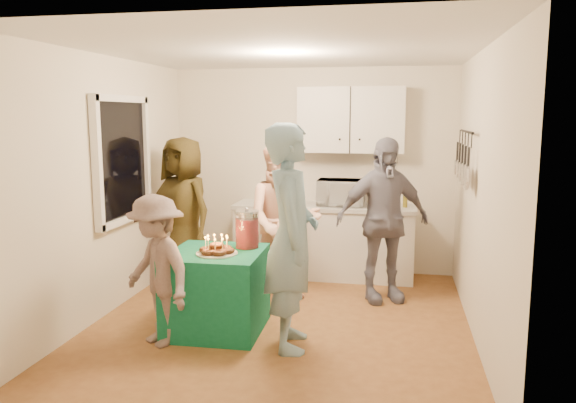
% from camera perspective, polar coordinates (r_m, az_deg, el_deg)
% --- Properties ---
extents(floor, '(4.00, 4.00, 0.00)m').
position_cam_1_polar(floor, '(5.62, -0.69, -12.22)').
color(floor, brown).
rests_on(floor, ground).
extents(ceiling, '(4.00, 4.00, 0.00)m').
position_cam_1_polar(ceiling, '(5.27, -0.75, 15.17)').
color(ceiling, white).
rests_on(ceiling, floor).
extents(back_wall, '(3.60, 3.60, 0.00)m').
position_cam_1_polar(back_wall, '(7.25, 2.48, 3.14)').
color(back_wall, silver).
rests_on(back_wall, floor).
extents(left_wall, '(4.00, 4.00, 0.00)m').
position_cam_1_polar(left_wall, '(5.92, -18.05, 1.43)').
color(left_wall, silver).
rests_on(left_wall, floor).
extents(right_wall, '(4.00, 4.00, 0.00)m').
position_cam_1_polar(right_wall, '(5.24, 18.95, 0.47)').
color(right_wall, silver).
rests_on(right_wall, floor).
extents(window_night, '(0.04, 1.00, 1.20)m').
position_cam_1_polar(window_night, '(6.15, -16.56, 4.10)').
color(window_night, black).
rests_on(window_night, left_wall).
extents(counter, '(2.20, 0.58, 0.86)m').
position_cam_1_polar(counter, '(7.07, 3.68, -4.16)').
color(counter, white).
rests_on(counter, floor).
extents(countertop, '(2.24, 0.62, 0.05)m').
position_cam_1_polar(countertop, '(6.98, 3.72, -0.52)').
color(countertop, beige).
rests_on(countertop, counter).
extents(upper_cabinet, '(1.30, 0.30, 0.80)m').
position_cam_1_polar(upper_cabinet, '(7.01, 6.42, 8.23)').
color(upper_cabinet, white).
rests_on(upper_cabinet, back_wall).
extents(pot_rack, '(0.12, 1.00, 0.60)m').
position_cam_1_polar(pot_rack, '(5.89, 17.40, 4.36)').
color(pot_rack, black).
rests_on(pot_rack, right_wall).
extents(microwave, '(0.58, 0.40, 0.32)m').
position_cam_1_polar(microwave, '(6.93, 5.40, 0.92)').
color(microwave, white).
rests_on(microwave, countertop).
extents(party_table, '(0.87, 0.87, 0.76)m').
position_cam_1_polar(party_table, '(5.37, -7.24, -9.00)').
color(party_table, '#0E5F3F').
rests_on(party_table, floor).
extents(donut_cake, '(0.38, 0.38, 0.18)m').
position_cam_1_polar(donut_cake, '(5.15, -7.26, -4.35)').
color(donut_cake, '#381C0C').
rests_on(donut_cake, party_table).
extents(punch_jar, '(0.22, 0.22, 0.34)m').
position_cam_1_polar(punch_jar, '(5.36, -4.18, -2.91)').
color(punch_jar, red).
rests_on(punch_jar, party_table).
extents(man_birthday, '(0.58, 0.78, 1.95)m').
position_cam_1_polar(man_birthday, '(4.81, 0.34, -3.67)').
color(man_birthday, '#7CA0B4').
rests_on(man_birthday, floor).
extents(woman_back_left, '(1.02, 0.89, 1.76)m').
position_cam_1_polar(woman_back_left, '(6.74, -10.55, -1.03)').
color(woman_back_left, brown).
rests_on(woman_back_left, floor).
extents(woman_back_center, '(0.96, 0.82, 1.73)m').
position_cam_1_polar(woman_back_center, '(6.11, -0.51, -2.04)').
color(woman_back_center, '#FF9F85').
rests_on(woman_back_center, floor).
extents(woman_back_right, '(1.13, 0.82, 1.78)m').
position_cam_1_polar(woman_back_right, '(6.14, 9.58, -1.86)').
color(woman_back_right, black).
rests_on(woman_back_right, floor).
extents(child_near_left, '(1.00, 0.91, 1.34)m').
position_cam_1_polar(child_near_left, '(5.07, -13.19, -6.82)').
color(child_near_left, '#655351').
rests_on(child_near_left, floor).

